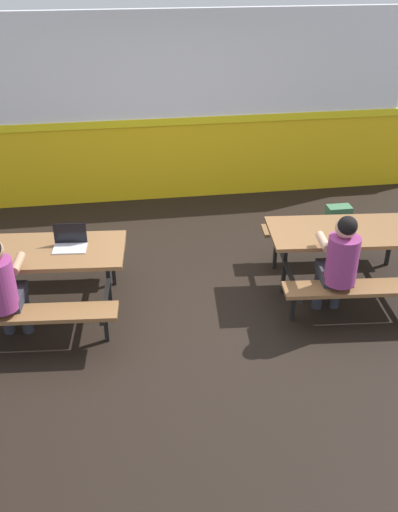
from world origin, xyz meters
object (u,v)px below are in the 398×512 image
Objects in this scene: student_further at (339,260)px; laptop_silver at (70,243)px; picnic_table_left at (39,265)px; backpack_dark at (337,222)px; student_nearer at (1,284)px; picnic_table_right at (349,244)px.

laptop_silver is at bearing 166.95° from student_further.
picnic_table_left reaches higher than backpack_dark.
backpack_dark is at bearing 19.54° from laptop_silver.
student_nearer is 3.56× the size of laptop_silver.
laptop_silver is at bearing 178.79° from picnic_table_right.
picnic_table_left is 3.77m from backpack_dark.
student_further is 3.56× the size of laptop_silver.
student_nearer is 3.13m from student_further.
picnic_table_right reaches higher than backpack_dark.
picnic_table_left is at bearing 179.05° from picnic_table_right.
picnic_table_left is 1.46× the size of student_further.
backpack_dark is (3.83, 1.69, -0.49)m from student_nearer.
laptop_silver is at bearing 1.30° from picnic_table_left.
picnic_table_right is 1.32m from backpack_dark.
student_further reaches higher than laptop_silver.
picnic_table_right is 4.01× the size of backpack_dark.
student_further reaches higher than picnic_table_left.
picnic_table_left is at bearing -162.02° from backpack_dark.
student_nearer is at bearing -137.19° from laptop_silver.
student_nearer is 4.21m from backpack_dark.
picnic_table_right is 5.20× the size of laptop_silver.
backpack_dark is (3.57, 1.16, -0.36)m from picnic_table_left.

